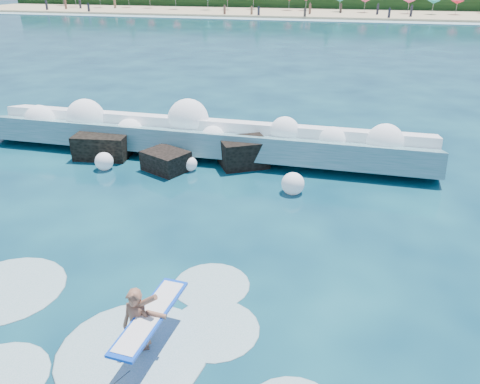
# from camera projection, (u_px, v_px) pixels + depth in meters

# --- Properties ---
(ground) EXTENTS (200.00, 200.00, 0.00)m
(ground) POSITION_uv_depth(u_px,v_px,m) (166.00, 259.00, 12.17)
(ground) COLOR #082940
(ground) RESTS_ON ground
(beach) EXTENTS (140.00, 20.00, 0.40)m
(beach) POSITION_uv_depth(u_px,v_px,m) (339.00, 13.00, 80.47)
(beach) COLOR tan
(beach) RESTS_ON ground
(wet_band) EXTENTS (140.00, 5.00, 0.08)m
(wet_band) POSITION_uv_depth(u_px,v_px,m) (335.00, 20.00, 70.90)
(wet_band) COLOR silver
(wet_band) RESTS_ON ground
(breaking_wave) EXTENTS (18.45, 2.85, 1.59)m
(breaking_wave) POSITION_uv_depth(u_px,v_px,m) (202.00, 139.00, 19.25)
(breaking_wave) COLOR teal
(breaking_wave) RESTS_ON ground
(rock_cluster) EXTENTS (7.94, 3.12, 1.22)m
(rock_cluster) POSITION_uv_depth(u_px,v_px,m) (165.00, 152.00, 18.26)
(rock_cluster) COLOR black
(rock_cluster) RESTS_ON ground
(surfer_with_board) EXTENTS (0.95, 2.89, 1.71)m
(surfer_with_board) POSITION_uv_depth(u_px,v_px,m) (140.00, 325.00, 9.00)
(surfer_with_board) COLOR #955F45
(surfer_with_board) RESTS_ON ground
(wave_spray) EXTENTS (15.62, 4.94, 2.07)m
(wave_spray) POSITION_uv_depth(u_px,v_px,m) (186.00, 128.00, 19.14)
(wave_spray) COLOR white
(wave_spray) RESTS_ON ground
(surf_foam) EXTENTS (9.33, 5.59, 0.15)m
(surf_foam) POSITION_uv_depth(u_px,v_px,m) (108.00, 330.00, 9.78)
(surf_foam) COLOR silver
(surf_foam) RESTS_ON ground
(beach_umbrellas) EXTENTS (112.38, 6.94, 0.50)m
(beach_umbrellas) POSITION_uv_depth(u_px,v_px,m) (339.00, 0.00, 80.95)
(beach_umbrellas) COLOR red
(beach_umbrellas) RESTS_ON ground
(beachgoers) EXTENTS (107.04, 12.53, 1.93)m
(beachgoers) POSITION_uv_depth(u_px,v_px,m) (347.00, 9.00, 77.55)
(beachgoers) COLOR #3F332D
(beachgoers) RESTS_ON ground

